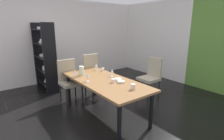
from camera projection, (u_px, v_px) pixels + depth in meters
ground_plane at (99, 109)px, 3.82m from camera, size 5.24×6.27×0.02m
back_panel_interior at (153, 39)px, 6.22m from camera, size 2.80×0.10×2.55m
left_interior_panel at (54, 41)px, 5.50m from camera, size 0.10×6.27×2.55m
dining_table at (104, 83)px, 3.49m from camera, size 2.09×0.91×0.72m
chair_left_near at (69, 79)px, 4.06m from camera, size 0.44×0.44×1.00m
chair_left_far at (93, 73)px, 4.44m from camera, size 0.44×0.44×1.06m
chair_head_far at (151, 75)px, 4.37m from camera, size 0.44×0.45×1.00m
display_shelf at (44, 56)px, 4.81m from camera, size 1.04×0.33×1.84m
wine_glass_near_shelf at (75, 72)px, 3.65m from camera, size 0.06×0.06×0.14m
wine_glass_south at (96, 65)px, 4.20m from camera, size 0.07×0.07×0.17m
wine_glass_rear at (88, 75)px, 3.36m from camera, size 0.07×0.07×0.17m
wine_glass_near_window at (112, 71)px, 3.69m from camera, size 0.07×0.07×0.16m
serving_bowl_north at (118, 79)px, 3.44m from camera, size 0.14×0.14×0.04m
serving_bowl_east at (121, 82)px, 3.29m from camera, size 0.14×0.14×0.04m
cup_west at (133, 87)px, 2.95m from camera, size 0.08×0.08×0.10m
cup_right at (103, 70)px, 4.12m from camera, size 0.07×0.07×0.07m
cup_corner at (113, 81)px, 3.30m from camera, size 0.08×0.08×0.07m
pitcher_center at (82, 71)px, 3.77m from camera, size 0.12×0.11×0.20m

